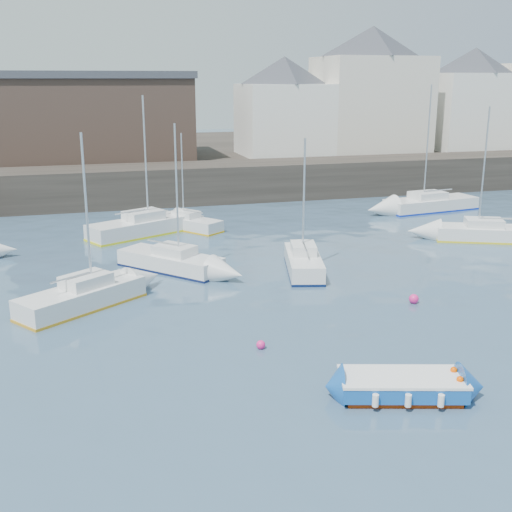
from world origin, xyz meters
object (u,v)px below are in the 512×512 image
object	(u,v)px
sailboat_a	(82,296)
sailboat_c	(304,262)
sailboat_f	(189,223)
buoy_far	(137,262)
sailboat_h	(140,227)
buoy_mid	(414,303)
sailboat_b	(171,261)
sailboat_d	(488,233)
sailboat_g	(430,204)
buoy_near	(261,349)
blue_dinghy	(402,385)

from	to	relation	value
sailboat_a	sailboat_c	xyz separation A→B (m)	(11.29, 2.60, -0.01)
sailboat_f	buoy_far	xyz separation A→B (m)	(-4.16, -7.12, -0.45)
sailboat_h	buoy_mid	world-z (taller)	sailboat_h
sailboat_b	sailboat_c	bearing A→B (deg)	-17.96
buoy_far	sailboat_d	bearing A→B (deg)	-2.53
sailboat_d	sailboat_f	bearing A→B (deg)	155.25
sailboat_g	buoy_near	bearing A→B (deg)	-132.52
sailboat_b	sailboat_a	bearing A→B (deg)	-134.19
sailboat_c	buoy_mid	world-z (taller)	sailboat_c
sailboat_a	buoy_mid	bearing A→B (deg)	-13.27
sailboat_f	buoy_near	distance (m)	20.32
sailboat_a	buoy_far	world-z (taller)	sailboat_a
blue_dinghy	sailboat_a	bearing A→B (deg)	130.44
blue_dinghy	buoy_mid	world-z (taller)	blue_dinghy
sailboat_c	buoy_near	size ratio (longest dim) A/B	20.12
sailboat_f	sailboat_g	world-z (taller)	sailboat_g
buoy_near	sailboat_f	bearing A→B (deg)	87.73
sailboat_b	sailboat_g	xyz separation A→B (m)	(21.53, 10.44, 0.03)
blue_dinghy	sailboat_g	distance (m)	31.22
sailboat_c	sailboat_h	world-z (taller)	sailboat_h
sailboat_c	sailboat_d	bearing A→B (deg)	13.55
sailboat_b	sailboat_c	world-z (taller)	sailboat_b
blue_dinghy	buoy_mid	size ratio (longest dim) A/B	9.64
sailboat_h	buoy_far	size ratio (longest dim) A/B	19.42
buoy_near	sailboat_c	bearing A→B (deg)	61.27
sailboat_c	sailboat_h	size ratio (longest dim) A/B	0.78
blue_dinghy	sailboat_h	bearing A→B (deg)	103.30
sailboat_g	sailboat_h	distance (m)	22.41
sailboat_c	sailboat_g	distance (m)	19.49
buoy_near	buoy_far	xyz separation A→B (m)	(-3.36, 13.18, 0.00)
sailboat_b	buoy_mid	xyz separation A→B (m)	(9.81, -8.16, -0.50)
blue_dinghy	sailboat_h	world-z (taller)	sailboat_h
sailboat_b	sailboat_h	size ratio (longest dim) A/B	0.87
blue_dinghy	buoy_near	xyz separation A→B (m)	(-3.25, 4.89, -0.42)
sailboat_c	sailboat_d	size ratio (longest dim) A/B	0.84
sailboat_d	sailboat_g	world-z (taller)	sailboat_g
sailboat_g	buoy_mid	bearing A→B (deg)	-122.23
buoy_mid	sailboat_a	bearing A→B (deg)	166.73
blue_dinghy	sailboat_b	distance (m)	16.80
sailboat_d	sailboat_g	size ratio (longest dim) A/B	0.87
sailboat_b	sailboat_h	xyz separation A→B (m)	(-0.77, 8.32, 0.07)
sailboat_f	sailboat_g	xyz separation A→B (m)	(18.99, 1.30, 0.08)
blue_dinghy	sailboat_g	world-z (taller)	sailboat_g
sailboat_b	buoy_far	world-z (taller)	sailboat_b
sailboat_a	sailboat_c	bearing A→B (deg)	12.95
blue_dinghy	sailboat_d	size ratio (longest dim) A/B	0.52
sailboat_b	buoy_near	world-z (taller)	sailboat_b
sailboat_c	sailboat_g	size ratio (longest dim) A/B	0.74
sailboat_c	blue_dinghy	bearing A→B (deg)	-96.89
sailboat_b	sailboat_g	world-z (taller)	sailboat_g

